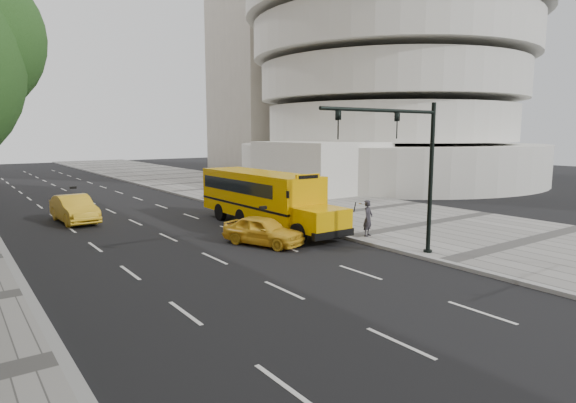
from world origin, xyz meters
TOP-DOWN VIEW (x-y plane):
  - ground at (0.00, 0.00)m, footprint 140.00×140.00m
  - sidewalk_museum at (12.00, 0.00)m, footprint 12.00×140.00m
  - curb_museum at (6.00, 0.00)m, footprint 0.30×140.00m
  - curb_far at (-8.00, 0.00)m, footprint 0.30×140.00m
  - guggenheim at (29.37, 18.51)m, footprint 33.20×42.20m
  - school_bus at (4.50, -0.11)m, footprint 2.96×11.56m
  - taxi_near at (2.00, -4.11)m, footprint 2.94×4.28m
  - taxi_far at (-3.84, 7.10)m, footprint 1.90×4.87m
  - pedestrian at (6.83, -6.08)m, footprint 0.76×0.64m
  - traffic_signal at (5.19, -9.87)m, footprint 6.18×0.36m

SIDE VIEW (x-z plane):
  - ground at x=0.00m, z-range 0.00..0.00m
  - sidewalk_museum at x=12.00m, z-range 0.00..0.15m
  - curb_museum at x=6.00m, z-range 0.00..0.15m
  - curb_far at x=-8.00m, z-range 0.00..0.15m
  - taxi_near at x=2.00m, z-range 0.00..1.35m
  - taxi_far at x=-3.84m, z-range 0.00..1.58m
  - pedestrian at x=6.83m, z-range 0.15..1.93m
  - school_bus at x=4.50m, z-range 0.17..3.36m
  - traffic_signal at x=5.19m, z-range 0.89..7.29m
  - guggenheim at x=29.37m, z-range -3.92..31.08m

